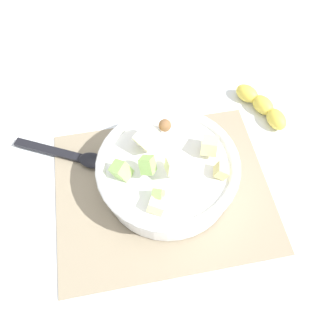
% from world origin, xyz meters
% --- Properties ---
extents(ground_plane, '(2.40, 2.40, 0.00)m').
position_xyz_m(ground_plane, '(0.00, 0.00, 0.00)').
color(ground_plane, silver).
extents(placemat, '(0.41, 0.34, 0.01)m').
position_xyz_m(placemat, '(0.00, 0.00, 0.00)').
color(placemat, gray).
rests_on(placemat, ground_plane).
extents(salad_bowl, '(0.26, 0.26, 0.12)m').
position_xyz_m(salad_bowl, '(-0.01, -0.01, 0.05)').
color(salad_bowl, white).
rests_on(salad_bowl, placemat).
extents(serving_spoon, '(0.19, 0.12, 0.01)m').
position_xyz_m(serving_spoon, '(0.16, -0.11, 0.01)').
color(serving_spoon, black).
rests_on(serving_spoon, placemat).
extents(banana_whole, '(0.09, 0.15, 0.04)m').
position_xyz_m(banana_whole, '(-0.25, -0.16, 0.02)').
color(banana_whole, yellow).
rests_on(banana_whole, ground_plane).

